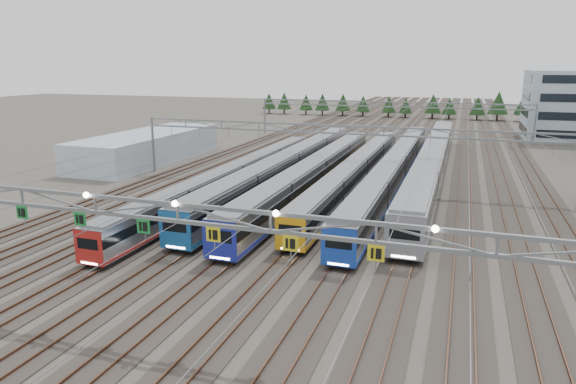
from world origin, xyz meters
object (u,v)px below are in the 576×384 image
(gantry_near, at_px, (176,217))
(gantry_far, at_px, (389,109))
(train_d, at_px, (357,170))
(gantry_mid, at_px, (340,137))
(train_f, at_px, (433,161))
(west_shed, at_px, (148,147))
(train_e, at_px, (395,168))
(train_a, at_px, (234,178))
(train_b, at_px, (288,166))
(train_c, at_px, (315,173))

(gantry_near, relative_size, gantry_far, 1.00)
(train_d, xyz_separation_m, gantry_mid, (-2.25, -0.68, 4.41))
(train_f, height_order, west_shed, west_shed)
(train_e, height_order, gantry_near, gantry_near)
(train_a, height_order, train_b, train_b)
(train_e, bearing_deg, train_d, -145.65)
(train_b, xyz_separation_m, gantry_mid, (6.75, 0.71, 4.20))
(train_d, distance_m, train_e, 5.45)
(train_b, height_order, train_e, train_b)
(train_e, xyz_separation_m, train_f, (4.50, 4.80, 0.27))
(train_c, distance_m, train_f, 18.18)
(gantry_far, bearing_deg, train_a, -101.95)
(train_e, xyz_separation_m, gantry_mid, (-6.75, -3.75, 4.33))
(train_d, bearing_deg, train_a, -146.75)
(train_f, relative_size, west_shed, 2.30)
(gantry_near, bearing_deg, train_b, 99.65)
(west_shed, bearing_deg, gantry_far, 48.52)
(train_d, distance_m, train_f, 11.96)
(train_d, relative_size, gantry_far, 0.98)
(gantry_near, bearing_deg, train_a, 109.33)
(train_b, height_order, train_c, train_b)
(train_b, distance_m, gantry_mid, 7.98)
(train_c, height_order, gantry_mid, gantry_mid)
(train_d, distance_m, west_shed, 36.45)
(west_shed, bearing_deg, train_a, -33.99)
(gantry_near, bearing_deg, train_f, 76.93)
(train_d, relative_size, train_e, 0.84)
(train_a, relative_size, gantry_mid, 0.94)
(train_d, height_order, train_f, train_f)
(train_d, xyz_separation_m, gantry_far, (-2.25, 44.32, 4.41))
(train_c, bearing_deg, west_shed, 161.41)
(train_c, height_order, gantry_near, gantry_near)
(train_b, distance_m, train_e, 14.22)
(train_a, bearing_deg, gantry_mid, 36.00)
(train_c, distance_m, west_shed, 33.13)
(train_a, distance_m, west_shed, 27.03)
(gantry_near, bearing_deg, gantry_mid, 89.93)
(train_f, distance_m, gantry_near, 50.19)
(train_c, xyz_separation_m, gantry_mid, (2.25, 3.63, 4.25))
(train_b, height_order, gantry_near, gantry_near)
(gantry_near, height_order, gantry_mid, gantry_near)
(train_b, bearing_deg, train_f, 27.23)
(train_f, distance_m, gantry_far, 38.36)
(train_f, bearing_deg, train_d, -138.82)
(train_c, xyz_separation_m, train_f, (13.50, 12.18, 0.19))
(gantry_mid, distance_m, gantry_far, 45.00)
(gantry_mid, bearing_deg, train_a, -144.00)
(train_a, relative_size, west_shed, 1.76)
(train_a, height_order, west_shed, west_shed)
(train_b, bearing_deg, west_shed, 164.14)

